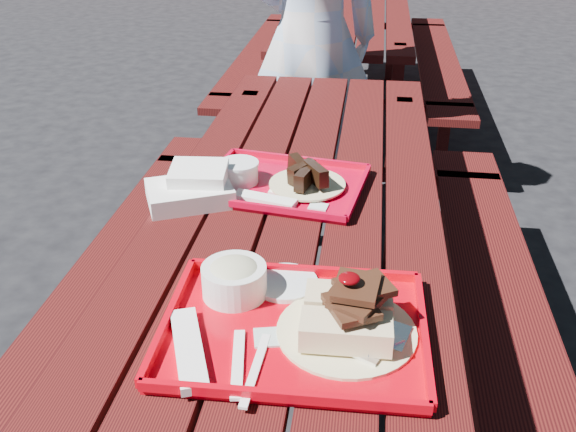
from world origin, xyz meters
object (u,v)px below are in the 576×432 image
at_px(near_tray, 295,311).
at_px(far_tray, 281,182).
at_px(picnic_table_far, 349,36).
at_px(person, 310,38).
at_px(picnic_table_near, 295,274).

bearing_deg(near_tray, far_tray, 100.90).
bearing_deg(far_tray, picnic_table_far, 88.75).
height_order(near_tray, person, person).
bearing_deg(picnic_table_far, person, -94.59).
distance_m(picnic_table_near, near_tray, 0.52).
bearing_deg(far_tray, person, 92.37).
bearing_deg(person, picnic_table_far, -109.79).
xyz_separation_m(far_tray, person, (-0.05, 1.28, 0.09)).
xyz_separation_m(near_tray, far_tray, (-0.11, 0.59, -0.02)).
bearing_deg(far_tray, near_tray, -79.10).
relative_size(picnic_table_far, far_tray, 5.09).
bearing_deg(person, picnic_table_near, 79.29).
distance_m(picnic_table_near, picnic_table_far, 2.80).
height_order(picnic_table_far, person, person).
distance_m(near_tray, person, 1.89).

